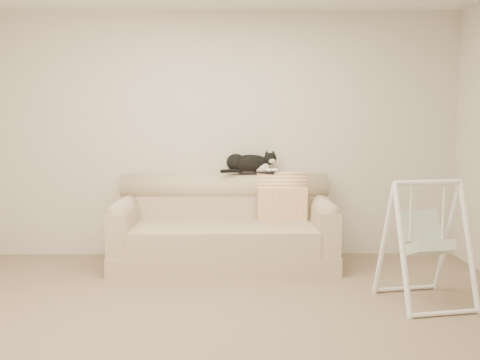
# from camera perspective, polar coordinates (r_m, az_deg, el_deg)

# --- Properties ---
(ground_plane) EXTENTS (5.00, 5.00, 0.00)m
(ground_plane) POSITION_cam_1_polar(r_m,az_deg,el_deg) (4.00, -2.22, -14.93)
(ground_plane) COLOR #7E6C53
(ground_plane) RESTS_ON ground
(room_shell) EXTENTS (5.04, 4.04, 2.60)m
(room_shell) POSITION_cam_1_polar(r_m,az_deg,el_deg) (3.73, -2.32, 7.49)
(room_shell) COLOR beige
(room_shell) RESTS_ON ground
(sofa) EXTENTS (2.20, 0.93, 0.90)m
(sofa) POSITION_cam_1_polar(r_m,az_deg,el_deg) (5.46, -1.67, -5.32)
(sofa) COLOR tan
(sofa) RESTS_ON ground
(remote_a) EXTENTS (0.18, 0.06, 0.03)m
(remote_a) POSITION_cam_1_polar(r_m,az_deg,el_deg) (5.60, 0.83, 0.77)
(remote_a) COLOR black
(remote_a) RESTS_ON sofa
(remote_b) EXTENTS (0.18, 0.08, 0.02)m
(remote_b) POSITION_cam_1_polar(r_m,az_deg,el_deg) (5.58, 2.78, 0.72)
(remote_b) COLOR black
(remote_b) RESTS_ON sofa
(tuxedo_cat) EXTENTS (0.61, 0.32, 0.24)m
(tuxedo_cat) POSITION_cam_1_polar(r_m,az_deg,el_deg) (5.60, 1.06, 1.82)
(tuxedo_cat) COLOR black
(tuxedo_cat) RESTS_ON sofa
(throw_blanket) EXTENTS (0.51, 0.38, 0.58)m
(throw_blanket) POSITION_cam_1_polar(r_m,az_deg,el_deg) (5.64, 4.44, -1.09)
(throw_blanket) COLOR #DE8345
(throw_blanket) RESTS_ON sofa
(baby_swing) EXTENTS (0.71, 0.74, 1.00)m
(baby_swing) POSITION_cam_1_polar(r_m,az_deg,el_deg) (4.52, 19.16, -6.23)
(baby_swing) COLOR white
(baby_swing) RESTS_ON ground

